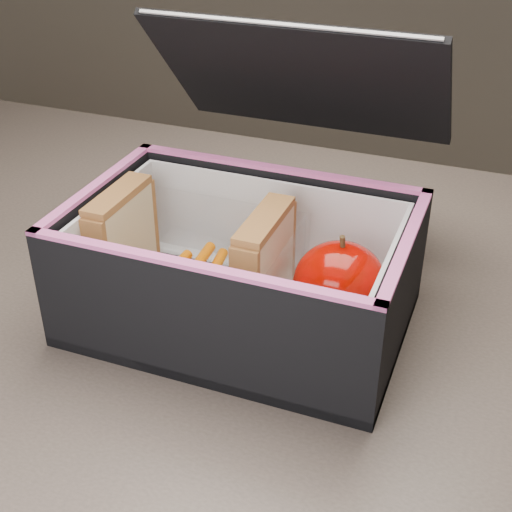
# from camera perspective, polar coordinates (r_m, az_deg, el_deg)

# --- Properties ---
(kitchen_table) EXTENTS (1.20, 0.80, 0.75)m
(kitchen_table) POSITION_cam_1_polar(r_m,az_deg,el_deg) (0.73, -2.71, -9.74)
(kitchen_table) COLOR brown
(kitchen_table) RESTS_ON ground
(lunch_bag) EXTENTS (0.29, 0.32, 0.25)m
(lunch_bag) POSITION_cam_1_polar(r_m,az_deg,el_deg) (0.62, -1.01, -0.23)
(lunch_bag) COLOR black
(lunch_bag) RESTS_ON kitchen_table
(plastic_tub) EXTENTS (0.18, 0.13, 0.07)m
(plastic_tub) POSITION_cam_1_polar(r_m,az_deg,el_deg) (0.64, -5.19, -0.71)
(plastic_tub) COLOR white
(plastic_tub) RESTS_ON lunch_bag
(sandwich_left) EXTENTS (0.02, 0.08, 0.09)m
(sandwich_left) POSITION_cam_1_polar(r_m,az_deg,el_deg) (0.66, -10.66, 1.41)
(sandwich_left) COLOR tan
(sandwich_left) RESTS_ON plastic_tub
(sandwich_right) EXTENTS (0.02, 0.09, 0.10)m
(sandwich_right) POSITION_cam_1_polar(r_m,az_deg,el_deg) (0.61, 0.66, -0.84)
(sandwich_right) COLOR tan
(sandwich_right) RESTS_ON plastic_tub
(carrot_sticks) EXTENTS (0.05, 0.12, 0.03)m
(carrot_sticks) POSITION_cam_1_polar(r_m,az_deg,el_deg) (0.64, -5.47, -2.74)
(carrot_sticks) COLOR #DA6000
(carrot_sticks) RESTS_ON plastic_tub
(paper_napkin) EXTENTS (0.08, 0.08, 0.01)m
(paper_napkin) POSITION_cam_1_polar(r_m,az_deg,el_deg) (0.63, 6.25, -5.05)
(paper_napkin) COLOR white
(paper_napkin) RESTS_ON lunch_bag
(red_apple) EXTENTS (0.09, 0.09, 0.08)m
(red_apple) POSITION_cam_1_polar(r_m,az_deg,el_deg) (0.60, 6.69, -2.24)
(red_apple) COLOR #7C0B00
(red_apple) RESTS_ON paper_napkin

